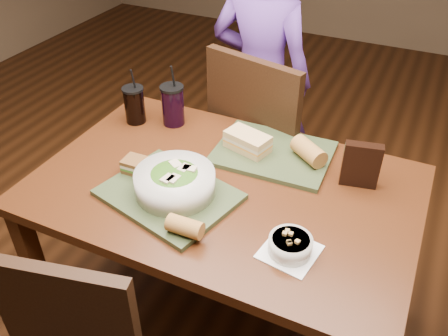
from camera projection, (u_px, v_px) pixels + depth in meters
The scene contains 15 objects.
ground at pixel (224, 319), 2.07m from camera, with size 6.00×6.00×0.00m, color #381C0B.
dining_table at pixel (224, 204), 1.68m from camera, with size 1.30×0.85×0.75m.
chair_far at pixel (259, 144), 2.16m from camera, with size 0.53×0.54×1.02m.
diner at pixel (260, 80), 2.38m from camera, with size 0.52×0.34×1.42m, color #603593.
tray_near at pixel (169, 195), 1.57m from camera, with size 0.42×0.32×0.02m, color #313D21.
tray_far at pixel (273, 153), 1.77m from camera, with size 0.42×0.32×0.02m, color #313D21.
salad_bowl at pixel (175, 181), 1.54m from camera, with size 0.26×0.26×0.09m.
soup_bowl at pixel (290, 245), 1.36m from camera, with size 0.18×0.18×0.06m.
sandwich_near at pixel (138, 166), 1.65m from camera, with size 0.11×0.07×0.05m.
sandwich_far at pixel (248, 141), 1.76m from camera, with size 0.18×0.13×0.07m.
baguette_near at pixel (185, 227), 1.40m from camera, with size 0.05×0.05×0.11m, color #AD7533.
baguette_far at pixel (309, 151), 1.70m from camera, with size 0.07×0.07×0.14m, color #AD7533.
cup_cola at pixel (134, 105), 1.93m from camera, with size 0.09×0.09×0.24m.
cup_berry at pixel (173, 105), 1.91m from camera, with size 0.10×0.10×0.26m.
chip_bag at pixel (361, 165), 1.58m from camera, with size 0.12×0.04×0.16m, color black.
Camera 1 is at (0.55, -1.16, 1.76)m, focal length 38.00 mm.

